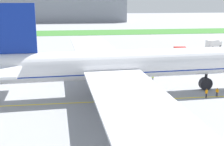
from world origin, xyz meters
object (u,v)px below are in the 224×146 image
ground_crew_marshaller_front (217,91)px  ground_crew_wingwalker_starboard (207,92)px  service_truck_fuel_bowser (178,52)px  service_truck_catering_van (214,44)px  airliner_foreground (117,65)px  ground_crew_wingwalker_port (153,77)px

ground_crew_marshaller_front → ground_crew_wingwalker_starboard: size_ratio=0.94×
ground_crew_marshaller_front → service_truck_fuel_bowser: size_ratio=0.33×
service_truck_fuel_bowser → service_truck_catering_van: bearing=39.1°
ground_crew_marshaller_front → service_truck_fuel_bowser: service_truck_fuel_bowser is taller
airliner_foreground → ground_crew_wingwalker_starboard: bearing=-13.4°
ground_crew_marshaller_front → ground_crew_wingwalker_starboard: (-2.25, -0.48, 0.06)m
service_truck_fuel_bowser → ground_crew_wingwalker_starboard: bearing=-102.0°
airliner_foreground → ground_crew_wingwalker_port: bearing=42.5°
ground_crew_wingwalker_port → service_truck_catering_van: size_ratio=0.25×
ground_crew_wingwalker_port → ground_crew_marshaller_front: ground_crew_marshaller_front is taller
ground_crew_wingwalker_starboard → service_truck_fuel_bowser: bearing=78.0°
ground_crew_wingwalker_starboard → service_truck_catering_van: service_truck_catering_van is taller
ground_crew_wingwalker_port → ground_crew_marshaller_front: bearing=-52.1°
ground_crew_wingwalker_port → service_truck_fuel_bowser: (14.29, 24.07, 0.72)m
ground_crew_wingwalker_starboard → ground_crew_wingwalker_port: bearing=119.2°
ground_crew_wingwalker_port → ground_crew_wingwalker_starboard: size_ratio=0.94×
ground_crew_wingwalker_port → service_truck_catering_van: (32.79, 39.09, 0.65)m
ground_crew_wingwalker_port → ground_crew_marshaller_front: 14.50m
airliner_foreground → service_truck_fuel_bowser: 39.96m
ground_crew_wingwalker_port → service_truck_catering_van: bearing=50.0°
ground_crew_wingwalker_starboard → service_truck_fuel_bowser: 36.79m
ground_crew_wingwalker_port → service_truck_fuel_bowser: bearing=59.3°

